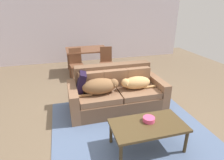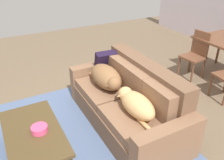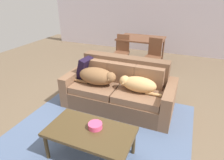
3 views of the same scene
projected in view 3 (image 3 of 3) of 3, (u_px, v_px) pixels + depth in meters
name	position (u px, v px, depth m)	size (l,w,h in m)	color
ground_plane	(110.00, 106.00, 3.81)	(10.00, 10.00, 0.00)	brown
back_partition	(156.00, 13.00, 6.56)	(8.00, 0.12, 2.70)	silver
area_rug	(98.00, 134.00, 3.07)	(2.77, 2.84, 0.01)	slate
couch	(120.00, 89.00, 3.72)	(2.04, 0.93, 0.91)	brown
dog_on_left_cushion	(98.00, 76.00, 3.59)	(0.86, 0.37, 0.32)	brown
dog_on_right_cushion	(137.00, 84.00, 3.35)	(0.76, 0.31, 0.27)	tan
throw_pillow_by_left_arm	(86.00, 68.00, 3.88)	(0.13, 0.44, 0.44)	black
coffee_table	(90.00, 133.00, 2.52)	(1.14, 0.62, 0.44)	#4E3B20
bowl_on_coffee_table	(95.00, 126.00, 2.53)	(0.19, 0.19, 0.07)	#EA4C7F
dining_table	(141.00, 40.00, 5.72)	(1.32, 0.94, 0.78)	brown
dining_chair_near_left	(122.00, 50.00, 5.51)	(0.44, 0.44, 0.93)	brown
dining_chair_near_right	(153.00, 54.00, 5.13)	(0.45, 0.45, 0.93)	brown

